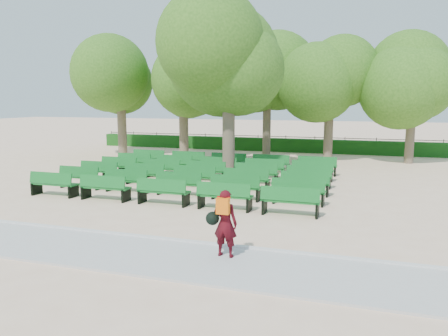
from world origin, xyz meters
name	(u,v)px	position (x,y,z in m)	size (l,w,h in m)	color
ground	(198,190)	(0.00, 0.00, 0.00)	(120.00, 120.00, 0.00)	beige
paving	(85,248)	(0.00, -7.40, 0.03)	(30.00, 2.20, 0.06)	#B8B7B3
curb	(112,234)	(0.00, -6.25, 0.05)	(30.00, 0.12, 0.10)	silver
hedge	(270,145)	(0.00, 14.00, 0.45)	(26.00, 0.70, 0.90)	#164E14
fence	(272,150)	(0.00, 14.40, 0.00)	(26.00, 0.10, 1.02)	black
tree_line	(257,158)	(0.00, 10.00, 0.00)	(21.80, 6.80, 7.04)	#3E731E
bench_array	(202,182)	(-0.24, 1.16, 0.09)	(1.84, 0.66, 1.14)	#126923
tree_among	(229,65)	(0.29, 3.20, 5.09)	(5.47, 5.47, 7.58)	brown
person	(224,222)	(3.36, -6.95, 0.85)	(0.73, 0.45, 1.53)	#440910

